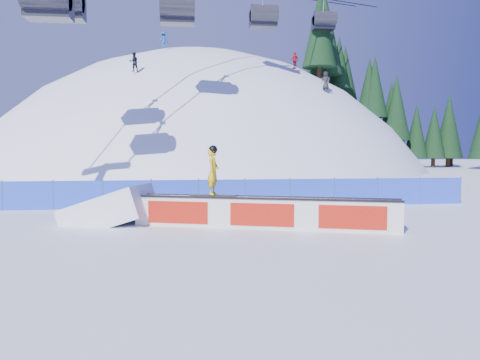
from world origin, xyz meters
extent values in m
plane|color=white|center=(0.00, 0.00, 0.00)|extent=(160.00, 160.00, 0.00)
sphere|color=white|center=(0.00, 42.00, -18.00)|extent=(64.00, 64.00, 64.00)
cylinder|color=black|center=(12.75, 44.79, 11.82)|extent=(0.50, 0.50, 1.40)
cone|color=black|center=(12.75, 44.79, 16.88)|extent=(3.92, 3.92, 8.91)
cylinder|color=black|center=(16.97, 39.70, 9.63)|extent=(0.50, 0.50, 1.40)
cone|color=black|center=(16.97, 39.70, 13.42)|extent=(2.80, 2.80, 6.37)
cylinder|color=black|center=(17.36, 42.22, 9.48)|extent=(0.50, 0.50, 1.40)
cone|color=black|center=(17.36, 42.22, 14.65)|extent=(4.03, 4.03, 9.15)
cylinder|color=black|center=(20.51, 41.17, 7.15)|extent=(0.50, 0.50, 1.40)
cone|color=black|center=(20.51, 41.17, 11.74)|extent=(3.51, 3.51, 7.98)
cylinder|color=black|center=(21.58, 43.06, 6.21)|extent=(0.50, 0.50, 1.40)
cone|color=black|center=(21.58, 43.06, 10.01)|extent=(2.82, 2.82, 6.42)
cylinder|color=black|center=(23.74, 44.99, 3.84)|extent=(0.50, 0.50, 1.40)
cone|color=black|center=(23.74, 44.99, 7.51)|extent=(2.70, 2.70, 6.13)
cylinder|color=black|center=(23.20, 41.96, 4.64)|extent=(0.50, 0.50, 1.40)
cone|color=black|center=(23.20, 41.96, 9.31)|extent=(3.58, 3.58, 8.15)
cylinder|color=black|center=(25.85, 37.45, 0.90)|extent=(0.50, 0.50, 1.40)
cone|color=black|center=(25.85, 37.45, 5.67)|extent=(3.67, 3.67, 8.34)
cylinder|color=black|center=(28.73, 44.30, 0.60)|extent=(0.50, 0.50, 1.40)
cone|color=black|center=(28.73, 44.30, 5.75)|extent=(4.01, 4.01, 9.11)
cylinder|color=black|center=(29.57, 44.54, 0.60)|extent=(0.50, 0.50, 1.40)
cone|color=black|center=(29.57, 44.54, 4.39)|extent=(2.80, 2.80, 6.37)
cylinder|color=black|center=(31.90, 37.06, 0.60)|extent=(0.50, 0.50, 1.40)
cone|color=black|center=(31.90, 37.06, 4.98)|extent=(3.33, 3.33, 7.57)
cylinder|color=black|center=(33.73, 41.68, 0.60)|extent=(0.50, 0.50, 1.40)
cone|color=black|center=(33.73, 41.68, 5.02)|extent=(3.36, 3.36, 7.65)
cylinder|color=black|center=(33.48, 36.70, 0.60)|extent=(0.50, 0.50, 1.40)
cone|color=black|center=(33.48, 36.70, 4.30)|extent=(2.73, 2.73, 6.21)
cube|color=blue|center=(0.00, 4.50, 0.60)|extent=(22.00, 0.03, 1.20)
cylinder|color=#3C486C|center=(-9.00, 4.50, 0.65)|extent=(0.05, 0.05, 1.30)
cylinder|color=#3C486C|center=(-7.00, 4.50, 0.65)|extent=(0.05, 0.05, 1.30)
cylinder|color=#3C486C|center=(-5.00, 4.50, 0.65)|extent=(0.05, 0.05, 1.30)
cylinder|color=#3C486C|center=(-3.00, 4.50, 0.65)|extent=(0.05, 0.05, 1.30)
cylinder|color=#3C486C|center=(-1.00, 4.50, 0.65)|extent=(0.05, 0.05, 1.30)
cylinder|color=#3C486C|center=(1.00, 4.50, 0.65)|extent=(0.05, 0.05, 1.30)
cylinder|color=#3C486C|center=(3.00, 4.50, 0.65)|extent=(0.05, 0.05, 1.30)
cylinder|color=#3C486C|center=(5.00, 4.50, 0.65)|extent=(0.05, 0.05, 1.30)
cylinder|color=#3C486C|center=(7.00, 4.50, 0.65)|extent=(0.05, 0.05, 1.30)
cylinder|color=#3C486C|center=(9.00, 4.50, 0.65)|extent=(0.05, 0.05, 1.30)
cylinder|color=#3C486C|center=(11.00, 4.50, 0.65)|extent=(0.05, 0.05, 1.30)
cylinder|color=#2C2B33|center=(-2.00, 17.93, 12.36)|extent=(2.40, 1.50, 1.50)
cylinder|color=#2C2B33|center=(5.50, 26.13, 14.40)|extent=(2.40, 1.50, 1.50)
cylinder|color=#2C2B33|center=(13.75, 35.15, 16.64)|extent=(2.40, 1.50, 1.50)
cube|color=silver|center=(0.89, -0.93, 0.48)|extent=(8.24, 3.14, 0.96)
cube|color=#91959F|center=(0.89, -0.93, 0.98)|extent=(8.17, 3.14, 0.04)
cube|color=black|center=(0.80, -1.20, 0.99)|extent=(8.08, 2.67, 0.06)
cube|color=black|center=(0.98, -0.67, 0.99)|extent=(8.08, 2.67, 0.06)
cube|color=red|center=(0.81, -1.20, 0.48)|extent=(7.68, 2.52, 0.72)
cube|color=red|center=(0.98, -0.67, 0.48)|extent=(7.68, 2.52, 0.72)
cube|color=black|center=(-0.67, -0.42, 1.03)|extent=(1.57, 0.75, 0.03)
imported|color=yellow|center=(-0.67, -0.42, 1.80)|extent=(0.54, 0.65, 1.51)
sphere|color=black|center=(-0.67, -0.42, 2.51)|extent=(0.28, 0.28, 0.28)
imported|color=black|center=(-5.85, 25.96, 9.89)|extent=(0.99, 0.89, 1.65)
imported|color=red|center=(9.37, 30.62, 11.23)|extent=(1.03, 0.86, 1.65)
imported|color=#1B55A4|center=(-3.65, 34.37, 13.69)|extent=(1.23, 1.08, 1.65)
imported|color=black|center=(11.52, 27.26, 8.79)|extent=(0.94, 0.94, 1.65)
camera|label=1|loc=(-1.57, -15.51, 2.58)|focal=35.00mm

